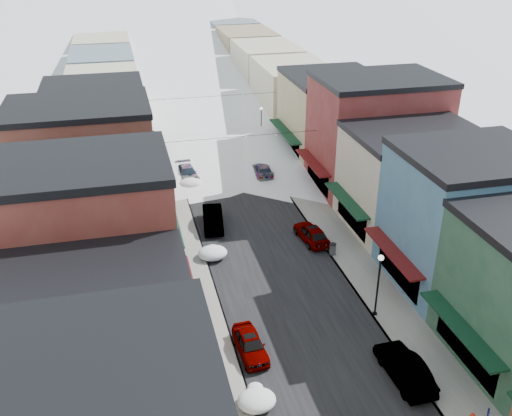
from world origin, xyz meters
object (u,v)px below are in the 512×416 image
streetlamp_near (379,278)px  car_silver_sedan (250,344)px  car_dark_hatch (213,219)px  trash_can (333,249)px  car_green_sedan (405,368)px

streetlamp_near → car_silver_sedan: bearing=-169.6°
car_dark_hatch → trash_can: 11.40m
car_silver_sedan → streetlamp_near: streetlamp_near is taller
car_dark_hatch → car_green_sedan: size_ratio=0.99×
car_dark_hatch → streetlamp_near: size_ratio=1.03×
car_green_sedan → streetlamp_near: streetlamp_near is taller
car_silver_sedan → car_green_sedan: bearing=-31.3°
car_dark_hatch → trash_can: size_ratio=5.08×
trash_can → streetlamp_near: bearing=-90.0°
car_green_sedan → streetlamp_near: 6.62m
car_silver_sedan → car_green_sedan: (8.42, -4.42, 0.12)m
trash_can → streetlamp_near: (0.00, -8.35, 2.52)m
car_green_sedan → streetlamp_near: bearing=-100.3°
car_green_sedan → trash_can: 14.51m
car_green_sedan → car_silver_sedan: bearing=-29.6°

